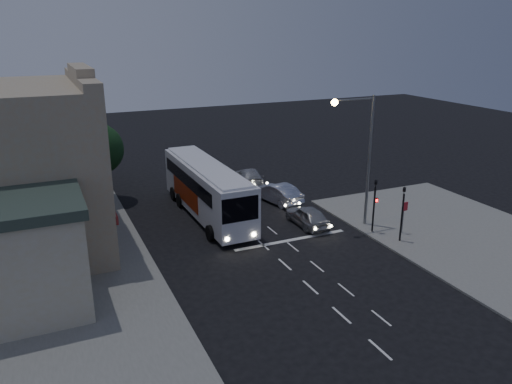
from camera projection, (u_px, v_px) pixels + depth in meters
name	position (u px, v px, depth m)	size (l,w,h in m)	color
ground	(277.00, 258.00, 30.30)	(120.00, 120.00, 0.00)	black
sidewalk_near	(487.00, 245.00, 31.87)	(12.00, 24.00, 0.12)	slate
sidewalk_far	(42.00, 243.00, 32.15)	(12.00, 50.00, 0.12)	slate
road_markings	(272.00, 235.00, 33.66)	(8.00, 30.55, 0.01)	silver
tour_bus	(207.00, 188.00, 36.47)	(3.06, 12.88, 3.94)	silver
car_suv	(307.00, 216.00, 35.02)	(1.69, 4.20, 1.43)	#B3B3B3
car_sedan_a	(278.00, 193.00, 39.67)	(1.65, 4.73, 1.56)	silver
car_sedan_b	(249.00, 176.00, 44.57)	(1.91, 4.70, 1.36)	#B7B7B7
traffic_signal_main	(375.00, 200.00, 33.17)	(0.25, 0.35, 4.10)	black
traffic_signal_side	(403.00, 207.00, 31.73)	(0.18, 0.15, 4.10)	black
regulatory_sign	(404.00, 212.00, 33.21)	(0.45, 0.12, 2.20)	slate
streetlight	(362.00, 147.00, 33.27)	(3.32, 0.44, 9.00)	slate
main_building	(13.00, 169.00, 30.18)	(10.12, 12.00, 11.00)	#A08664
low_building_south	(5.00, 259.00, 23.28)	(7.40, 5.40, 5.70)	tan
low_building_north	(25.00, 153.00, 41.31)	(9.40, 9.40, 6.50)	tan
street_tree	(97.00, 147.00, 38.71)	(4.00, 4.00, 6.20)	black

